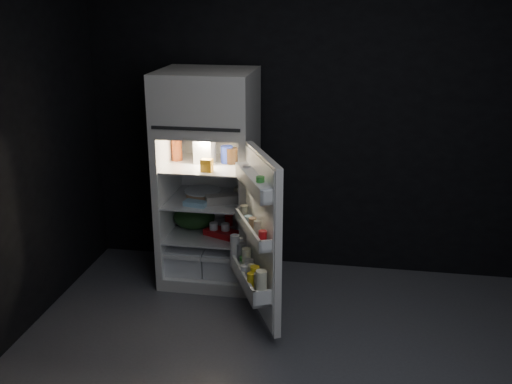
% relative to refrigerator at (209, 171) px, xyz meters
% --- Properties ---
extents(floor, '(4.00, 3.40, 0.00)m').
position_rel_refrigerator_xyz_m(floor, '(0.87, -1.32, -0.96)').
color(floor, '#4E4E53').
rests_on(floor, ground).
extents(wall_back, '(4.00, 0.00, 2.70)m').
position_rel_refrigerator_xyz_m(wall_back, '(0.87, 0.38, 0.39)').
color(wall_back, black).
rests_on(wall_back, ground).
extents(wall_front, '(4.00, 0.00, 2.70)m').
position_rel_refrigerator_xyz_m(wall_front, '(0.87, -3.02, 0.39)').
color(wall_front, black).
rests_on(wall_front, ground).
extents(refrigerator, '(0.76, 0.71, 1.78)m').
position_rel_refrigerator_xyz_m(refrigerator, '(0.00, 0.00, 0.00)').
color(refrigerator, silver).
rests_on(refrigerator, ground).
extents(fridge_door, '(0.48, 0.73, 1.22)m').
position_rel_refrigerator_xyz_m(fridge_door, '(0.53, -0.72, -0.28)').
color(fridge_door, silver).
rests_on(fridge_door, ground).
extents(milk_jug, '(0.16, 0.16, 0.24)m').
position_rel_refrigerator_xyz_m(milk_jug, '(-0.03, -0.01, 0.19)').
color(milk_jug, white).
rests_on(milk_jug, refrigerator).
extents(mayo_jar, '(0.13, 0.13, 0.14)m').
position_rel_refrigerator_xyz_m(mayo_jar, '(0.15, 0.01, 0.14)').
color(mayo_jar, '#2136B5').
rests_on(mayo_jar, refrigerator).
extents(jam_jar, '(0.12, 0.12, 0.13)m').
position_rel_refrigerator_xyz_m(jam_jar, '(0.19, 0.00, 0.14)').
color(jam_jar, black).
rests_on(jam_jar, refrigerator).
extents(amber_bottle, '(0.11, 0.11, 0.22)m').
position_rel_refrigerator_xyz_m(amber_bottle, '(-0.27, 0.02, 0.18)').
color(amber_bottle, '#BA4C1D').
rests_on(amber_bottle, refrigerator).
extents(small_carton, '(0.09, 0.07, 0.10)m').
position_rel_refrigerator_xyz_m(small_carton, '(0.05, -0.26, 0.12)').
color(small_carton, orange).
rests_on(small_carton, refrigerator).
extents(egg_carton, '(0.29, 0.20, 0.07)m').
position_rel_refrigerator_xyz_m(egg_carton, '(0.14, -0.14, -0.19)').
color(egg_carton, gray).
rests_on(egg_carton, refrigerator).
extents(pie, '(0.38, 0.38, 0.04)m').
position_rel_refrigerator_xyz_m(pie, '(-0.06, 0.02, -0.21)').
color(pie, tan).
rests_on(pie, refrigerator).
extents(flat_package, '(0.20, 0.13, 0.04)m').
position_rel_refrigerator_xyz_m(flat_package, '(-0.06, -0.24, -0.21)').
color(flat_package, '#80ADC7').
rests_on(flat_package, refrigerator).
extents(wrapped_pkg, '(0.14, 0.12, 0.05)m').
position_rel_refrigerator_xyz_m(wrapped_pkg, '(0.25, 0.15, -0.20)').
color(wrapped_pkg, beige).
rests_on(wrapped_pkg, refrigerator).
extents(produce_bag, '(0.40, 0.36, 0.20)m').
position_rel_refrigerator_xyz_m(produce_bag, '(-0.15, 0.02, -0.43)').
color(produce_bag, '#193815').
rests_on(produce_bag, refrigerator).
extents(yogurt_tray, '(0.30, 0.24, 0.05)m').
position_rel_refrigerator_xyz_m(yogurt_tray, '(0.12, -0.11, -0.50)').
color(yogurt_tray, '#B40F13').
rests_on(yogurt_tray, refrigerator).
extents(small_can_red, '(0.07, 0.07, 0.09)m').
position_rel_refrigerator_xyz_m(small_can_red, '(0.13, 0.13, -0.48)').
color(small_can_red, '#B40F13').
rests_on(small_can_red, refrigerator).
extents(small_can_silver, '(0.08, 0.08, 0.09)m').
position_rel_refrigerator_xyz_m(small_can_silver, '(0.23, 0.07, -0.48)').
color(small_can_silver, silver).
rests_on(small_can_silver, refrigerator).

